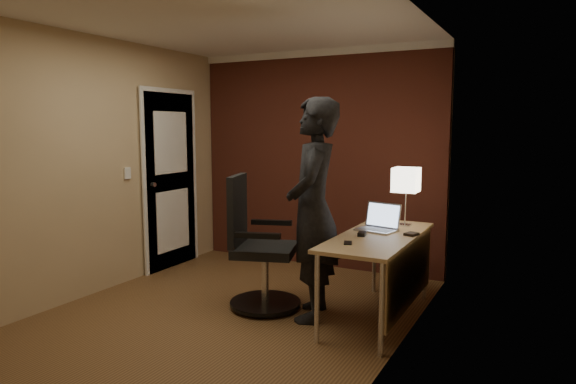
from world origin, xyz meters
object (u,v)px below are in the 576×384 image
object	(u,v)px
mouse	(362,234)
office_chair	(257,251)
laptop	(380,223)
desk	(386,251)
phone	(348,243)
desk_lamp	(406,181)
wallet	(411,234)
person	(313,210)

from	to	relation	value
mouse	office_chair	bearing A→B (deg)	178.64
laptop	office_chair	bearing A→B (deg)	-155.86
desk	laptop	bearing A→B (deg)	121.90
phone	office_chair	size ratio (longest dim) A/B	0.10
desk_lamp	office_chair	xyz separation A→B (m)	(-1.14, -0.73, -0.63)
desk_lamp	phone	bearing A→B (deg)	-102.99
mouse	wallet	size ratio (longest dim) A/B	0.91
desk	laptop	distance (m)	0.31
desk	desk_lamp	world-z (taller)	desk_lamp
desk	mouse	world-z (taller)	mouse
phone	office_chair	bearing A→B (deg)	149.63
wallet	person	size ratio (longest dim) A/B	0.06
phone	office_chair	world-z (taller)	office_chair
laptop	mouse	xyz separation A→B (m)	(-0.05, -0.30, -0.05)
mouse	phone	world-z (taller)	mouse
desk_lamp	wallet	size ratio (longest dim) A/B	4.86
wallet	person	bearing A→B (deg)	-156.66
desk_lamp	laptop	size ratio (longest dim) A/B	1.42
wallet	office_chair	world-z (taller)	office_chair
phone	person	size ratio (longest dim) A/B	0.06
desk	mouse	size ratio (longest dim) A/B	15.00
desk_lamp	phone	xyz separation A→B (m)	(-0.21, -0.90, -0.41)
mouse	person	world-z (taller)	person
wallet	laptop	bearing A→B (deg)	162.86
desk_lamp	laptop	distance (m)	0.48
desk_lamp	mouse	world-z (taller)	desk_lamp
desk	mouse	distance (m)	0.25
laptop	office_chair	world-z (taller)	office_chair
desk	desk_lamp	xyz separation A→B (m)	(0.02, 0.49, 0.55)
desk	wallet	size ratio (longest dim) A/B	13.64
wallet	mouse	bearing A→B (deg)	-149.83
desk	person	bearing A→B (deg)	-159.95
desk_lamp	mouse	bearing A→B (deg)	-109.25
mouse	phone	xyz separation A→B (m)	(-0.00, -0.32, -0.01)
mouse	desk_lamp	bearing A→B (deg)	60.93
laptop	wallet	size ratio (longest dim) A/B	3.43
desk_lamp	phone	world-z (taller)	desk_lamp
desk_lamp	person	distance (m)	0.95
person	mouse	bearing A→B (deg)	88.54
laptop	person	size ratio (longest dim) A/B	0.20
mouse	phone	bearing A→B (deg)	-100.44
desk_lamp	office_chair	world-z (taller)	desk_lamp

